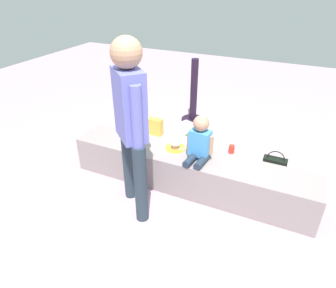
% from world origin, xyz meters
% --- Properties ---
extents(ground_plane, '(12.00, 12.00, 0.00)m').
position_xyz_m(ground_plane, '(0.00, 0.00, 0.00)').
color(ground_plane, '#AC8C9E').
extents(concrete_ledge, '(2.68, 0.45, 0.41)m').
position_xyz_m(concrete_ledge, '(0.00, 0.00, 0.21)').
color(concrete_ledge, gray).
rests_on(concrete_ledge, ground_plane).
extents(child_seated, '(0.28, 0.32, 0.48)m').
position_xyz_m(child_seated, '(0.11, -0.01, 0.63)').
color(child_seated, '#212E40').
rests_on(child_seated, concrete_ledge).
extents(adult_standing, '(0.41, 0.39, 1.70)m').
position_xyz_m(adult_standing, '(-0.37, -0.53, 1.02)').
color(adult_standing, '#25323D').
rests_on(adult_standing, ground_plane).
extents(cake_plate, '(0.22, 0.22, 0.07)m').
position_xyz_m(cake_plate, '(-0.20, 0.08, 0.43)').
color(cake_plate, yellow).
rests_on(cake_plate, concrete_ledge).
extents(gift_bag, '(0.23, 0.11, 0.30)m').
position_xyz_m(gift_bag, '(-0.91, 0.97, 0.13)').
color(gift_bag, gold).
rests_on(gift_bag, ground_plane).
extents(railing_post, '(0.36, 0.36, 1.01)m').
position_xyz_m(railing_post, '(-0.57, 1.65, 0.37)').
color(railing_post, black).
rests_on(railing_post, ground_plane).
extents(water_bottle_near_gift, '(0.06, 0.06, 0.18)m').
position_xyz_m(water_bottle_near_gift, '(0.32, 0.39, 0.08)').
color(water_bottle_near_gift, silver).
rests_on(water_bottle_near_gift, ground_plane).
extents(water_bottle_far_side, '(0.06, 0.06, 0.19)m').
position_xyz_m(water_bottle_far_side, '(-0.36, 0.83, 0.09)').
color(water_bottle_far_side, silver).
rests_on(water_bottle_far_side, ground_plane).
extents(party_cup_red, '(0.08, 0.08, 0.11)m').
position_xyz_m(party_cup_red, '(0.26, 0.93, 0.06)').
color(party_cup_red, red).
rests_on(party_cup_red, ground_plane).
extents(cake_box_white, '(0.40, 0.41, 0.12)m').
position_xyz_m(cake_box_white, '(-0.51, 1.20, 0.06)').
color(cake_box_white, white).
rests_on(cake_box_white, ground_plane).
extents(handbag_black_leather, '(0.28, 0.12, 0.31)m').
position_xyz_m(handbag_black_leather, '(0.83, 0.68, 0.11)').
color(handbag_black_leather, black).
rests_on(handbag_black_leather, ground_plane).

